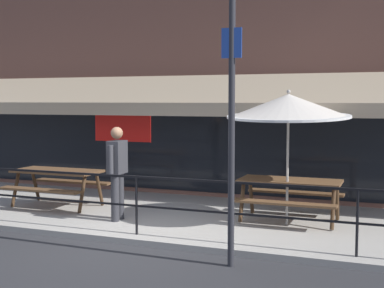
{
  "coord_description": "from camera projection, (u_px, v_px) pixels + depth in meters",
  "views": [
    {
      "loc": [
        3.96,
        -7.38,
        2.29
      ],
      "look_at": [
        0.47,
        1.6,
        1.5
      ],
      "focal_mm": 50.0,
      "sensor_mm": 36.0,
      "label": 1
    }
  ],
  "objects": [
    {
      "name": "patio_umbrella_centre",
      "position": [
        288.0,
        107.0,
        9.27
      ],
      "size": [
        2.14,
        2.14,
        2.38
      ],
      "color": "#B7B2A8",
      "rests_on": "patio_deck"
    },
    {
      "name": "patio_deck",
      "position": [
        177.0,
        216.0,
        10.32
      ],
      "size": [
        15.0,
        4.0,
        0.1
      ],
      "primitive_type": "cube",
      "color": "#ADA89E",
      "rests_on": "ground"
    },
    {
      "name": "pedestrian_walking",
      "position": [
        117.0,
        168.0,
        9.71
      ],
      "size": [
        0.26,
        0.62,
        1.71
      ],
      "color": "#333338",
      "rests_on": "patio_deck"
    },
    {
      "name": "picnic_table_left",
      "position": [
        57.0,
        178.0,
        10.97
      ],
      "size": [
        1.8,
        1.42,
        0.76
      ],
      "color": "brown",
      "rests_on": "patio_deck"
    },
    {
      "name": "restaurant_building",
      "position": [
        215.0,
        16.0,
        12.05
      ],
      "size": [
        15.0,
        1.6,
        8.46
      ],
      "color": "brown",
      "rests_on": "ground"
    },
    {
      "name": "ground_plane",
      "position": [
        128.0,
        245.0,
        8.47
      ],
      "size": [
        120.0,
        120.0,
        0.0
      ],
      "primitive_type": "plane",
      "color": "#2D2D30"
    },
    {
      "name": "street_sign_pole",
      "position": [
        232.0,
        109.0,
        7.21
      ],
      "size": [
        0.28,
        0.09,
        4.24
      ],
      "color": "#2D2D33",
      "rests_on": "ground"
    },
    {
      "name": "patio_railing",
      "position": [
        136.0,
        192.0,
        8.68
      ],
      "size": [
        13.84,
        0.04,
        0.97
      ],
      "color": "black",
      "rests_on": "patio_deck"
    },
    {
      "name": "picnic_table_centre",
      "position": [
        290.0,
        188.0,
        9.61
      ],
      "size": [
        1.8,
        1.42,
        0.76
      ],
      "color": "brown",
      "rests_on": "patio_deck"
    }
  ]
}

